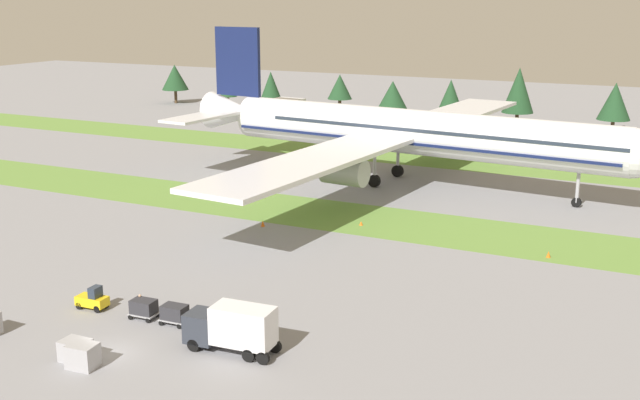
% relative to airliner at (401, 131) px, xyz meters
% --- Properties ---
extents(ground_plane, '(400.00, 400.00, 0.00)m').
position_rel_airliner_xyz_m(ground_plane, '(-0.21, -59.11, -7.38)').
color(ground_plane, gray).
extents(grass_strip_near, '(320.00, 12.32, 0.01)m').
position_rel_airliner_xyz_m(grass_strip_near, '(-0.21, -18.53, -7.38)').
color(grass_strip_near, olive).
rests_on(grass_strip_near, ground).
extents(grass_strip_far, '(320.00, 12.32, 0.01)m').
position_rel_airliner_xyz_m(grass_strip_far, '(-0.21, 18.11, -7.38)').
color(grass_strip_far, olive).
rests_on(grass_strip_far, ground).
extents(airliner, '(65.67, 80.67, 20.61)m').
position_rel_airliner_xyz_m(airliner, '(0.00, 0.00, 0.00)').
color(airliner, white).
rests_on(airliner, ground).
extents(baggage_tug, '(2.67, 1.45, 1.97)m').
position_rel_airliner_xyz_m(baggage_tug, '(-7.16, -53.02, -6.57)').
color(baggage_tug, yellow).
rests_on(baggage_tug, ground).
extents(cargo_dolly_lead, '(2.28, 1.62, 1.55)m').
position_rel_airliner_xyz_m(cargo_dolly_lead, '(-2.14, -52.74, -6.46)').
color(cargo_dolly_lead, '#A3A3A8').
rests_on(cargo_dolly_lead, ground).
extents(cargo_dolly_second, '(2.28, 1.62, 1.55)m').
position_rel_airliner_xyz_m(cargo_dolly_second, '(0.76, -52.57, -6.46)').
color(cargo_dolly_second, '#A3A3A8').
rests_on(cargo_dolly_second, ground).
extents(cargo_dolly_third, '(2.28, 1.62, 1.55)m').
position_rel_airliner_xyz_m(cargo_dolly_third, '(3.65, -52.41, -6.46)').
color(cargo_dolly_third, '#A3A3A8').
rests_on(cargo_dolly_third, ground).
extents(cargo_dolly_fourth, '(2.28, 1.62, 1.55)m').
position_rel_airliner_xyz_m(cargo_dolly_fourth, '(6.55, -52.24, -6.46)').
color(cargo_dolly_fourth, '#A3A3A8').
rests_on(cargo_dolly_fourth, ground).
extents(catering_truck, '(7.10, 2.78, 3.58)m').
position_rel_airliner_xyz_m(catering_truck, '(7.51, -54.79, -5.43)').
color(catering_truck, '#2D333D').
rests_on(catering_truck, ground).
extents(ground_crew_marshaller, '(0.52, 0.36, 1.74)m').
position_rel_airliner_xyz_m(ground_crew_marshaller, '(-2.85, -52.27, -6.43)').
color(ground_crew_marshaller, black).
rests_on(ground_crew_marshaller, ground).
extents(uld_container_1, '(2.02, 1.63, 1.53)m').
position_rel_airliner_xyz_m(uld_container_1, '(-1.71, -60.87, -6.61)').
color(uld_container_1, '#A3A3A8').
rests_on(uld_container_1, ground).
extents(uld_container_2, '(2.15, 1.79, 1.73)m').
position_rel_airliner_xyz_m(uld_container_2, '(-0.50, -61.46, -6.52)').
color(uld_container_2, '#A3A3A8').
rests_on(uld_container_2, ground).
extents(taxiway_marker_0, '(0.44, 0.44, 0.69)m').
position_rel_airliner_xyz_m(taxiway_marker_0, '(-6.54, -26.24, -7.03)').
color(taxiway_marker_0, orange).
rests_on(taxiway_marker_0, ground).
extents(taxiway_marker_1, '(0.44, 0.44, 0.65)m').
position_rel_airliner_xyz_m(taxiway_marker_1, '(24.24, -23.14, -7.06)').
color(taxiway_marker_1, orange).
rests_on(taxiway_marker_1, ground).
extents(taxiway_marker_2, '(0.44, 0.44, 0.45)m').
position_rel_airliner_xyz_m(taxiway_marker_2, '(3.18, -20.93, -7.15)').
color(taxiway_marker_2, orange).
rests_on(taxiway_marker_2, ground).
extents(distant_tree_line, '(161.95, 11.90, 12.32)m').
position_rel_airliner_xyz_m(distant_tree_line, '(4.04, 52.96, -0.80)').
color(distant_tree_line, '#4C3823').
rests_on(distant_tree_line, ground).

